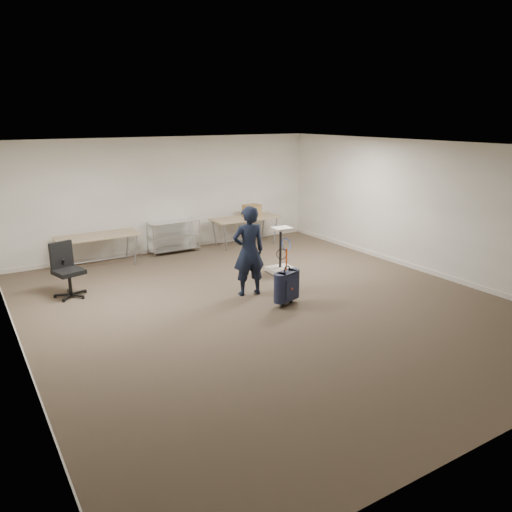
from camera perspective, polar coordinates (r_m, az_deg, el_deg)
ground at (r=9.01m, az=1.09°, el=-5.63°), size 9.00×9.00×0.00m
room_shell at (r=10.11m, az=-3.15°, el=-2.92°), size 8.00×9.00×9.00m
folding_table_left at (r=11.61m, az=-17.66°, el=2.04°), size 1.80×0.75×0.73m
folding_table_right at (r=13.01m, az=-1.25°, el=4.21°), size 1.80×0.75×0.73m
wire_shelf at (r=12.46m, az=-9.39°, el=2.36°), size 1.22×0.47×0.80m
person at (r=9.28m, az=-0.84°, el=0.56°), size 0.68×0.51×1.70m
suitcase at (r=8.91m, az=3.53°, el=-3.45°), size 0.43×0.32×1.05m
office_chair at (r=9.98m, az=-20.63°, el=-2.63°), size 0.62×0.62×1.03m
equipment_cart at (r=10.75m, az=2.94°, el=-0.58°), size 0.58×0.58×1.00m
cardboard_box at (r=13.08m, az=-0.47°, el=5.21°), size 0.45×0.36×0.31m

